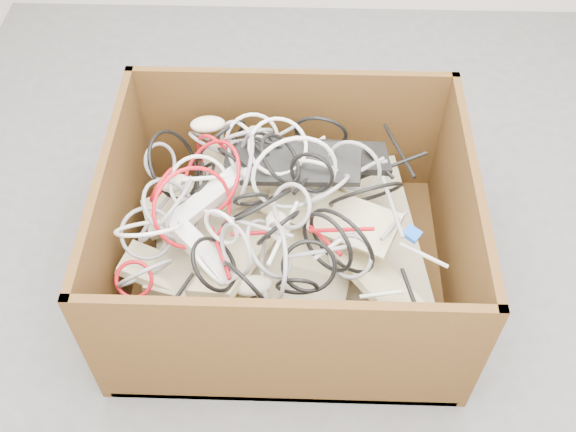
{
  "coord_description": "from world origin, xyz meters",
  "views": [
    {
      "loc": [
        -0.06,
        -1.37,
        1.89
      ],
      "look_at": [
        -0.1,
        -0.06,
        0.3
      ],
      "focal_mm": 42.1,
      "sensor_mm": 36.0,
      "label": 1
    }
  ],
  "objects_px": {
    "power_strip_left": "(206,200)",
    "cardboard_box": "(284,252)",
    "vga_plug": "(412,234)",
    "power_strip_right": "(200,249)"
  },
  "relations": [
    {
      "from": "power_strip_left",
      "to": "power_strip_right",
      "type": "bearing_deg",
      "value": -129.57
    },
    {
      "from": "power_strip_left",
      "to": "power_strip_right",
      "type": "xyz_separation_m",
      "value": [
        -0.0,
        -0.16,
        -0.03
      ]
    },
    {
      "from": "cardboard_box",
      "to": "power_strip_right",
      "type": "height_order",
      "value": "cardboard_box"
    },
    {
      "from": "cardboard_box",
      "to": "power_strip_left",
      "type": "xyz_separation_m",
      "value": [
        -0.23,
        0.01,
        0.24
      ]
    },
    {
      "from": "power_strip_left",
      "to": "cardboard_box",
      "type": "bearing_deg",
      "value": -41.46
    },
    {
      "from": "vga_plug",
      "to": "power_strip_right",
      "type": "bearing_deg",
      "value": -139.33
    },
    {
      "from": "cardboard_box",
      "to": "vga_plug",
      "type": "xyz_separation_m",
      "value": [
        0.37,
        -0.09,
        0.23
      ]
    },
    {
      "from": "power_strip_right",
      "to": "power_strip_left",
      "type": "bearing_deg",
      "value": 132.75
    },
    {
      "from": "cardboard_box",
      "to": "vga_plug",
      "type": "relative_size",
      "value": 23.74
    },
    {
      "from": "cardboard_box",
      "to": "vga_plug",
      "type": "distance_m",
      "value": 0.45
    }
  ]
}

